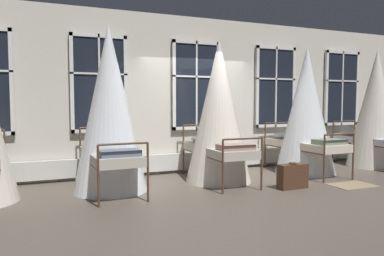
% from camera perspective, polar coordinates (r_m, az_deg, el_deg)
% --- Properties ---
extents(ground, '(26.07, 26.07, 0.00)m').
position_cam_1_polar(ground, '(7.31, 4.45, -8.22)').
color(ground, brown).
extents(back_wall_with_windows, '(14.03, 0.10, 3.40)m').
position_cam_1_polar(back_wall_with_windows, '(8.34, 0.35, 5.07)').
color(back_wall_with_windows, beige).
rests_on(back_wall_with_windows, ground).
extents(window_bank, '(9.51, 0.10, 2.81)m').
position_cam_1_polar(window_bank, '(8.24, 0.68, 0.88)').
color(window_bank, black).
rests_on(window_bank, ground).
extents(cot_second, '(1.27, 1.97, 2.89)m').
position_cam_1_polar(cot_second, '(6.55, -12.51, 2.60)').
color(cot_second, '#4C3323').
rests_on(cot_second, ground).
extents(cot_third, '(1.27, 1.97, 2.75)m').
position_cam_1_polar(cot_third, '(7.20, 4.11, 2.28)').
color(cot_third, '#4C3323').
rests_on(cot_third, ground).
extents(cot_fourth, '(1.27, 1.97, 2.74)m').
position_cam_1_polar(cot_fourth, '(8.42, 17.06, 2.31)').
color(cot_fourth, '#4C3323').
rests_on(cot_fourth, ground).
extents(cot_fifth, '(1.27, 1.96, 2.80)m').
position_cam_1_polar(cot_fifth, '(9.91, 26.31, 2.47)').
color(cot_fifth, '#4C3323').
rests_on(cot_fifth, ground).
extents(rug_fourth, '(0.81, 0.58, 0.01)m').
position_cam_1_polar(rug_fourth, '(7.58, 23.31, -8.05)').
color(rug_fourth, '#8E7A5B').
rests_on(rug_fourth, ground).
extents(suitcase_dark, '(0.57, 0.23, 0.47)m').
position_cam_1_polar(suitcase_dark, '(6.93, 15.15, -7.14)').
color(suitcase_dark, '#472D1E').
rests_on(suitcase_dark, ground).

